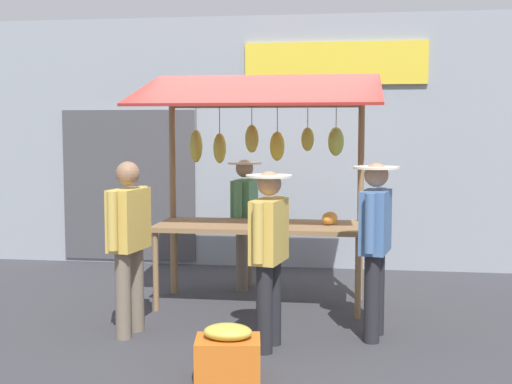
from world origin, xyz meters
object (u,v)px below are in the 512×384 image
object	(u,v)px
shopper_in_striped_shirt	(269,246)
shopper_in_grey_tee	(129,236)
market_stall	(262,161)
vendor_with_sunhat	(245,214)
shopper_with_ponytail	(375,236)
produce_crate_near	(228,354)

from	to	relation	value
shopper_in_striped_shirt	shopper_in_grey_tee	size ratio (longest dim) A/B	0.96
market_stall	vendor_with_sunhat	xyz separation A→B (m)	(0.30, -0.71, -0.66)
market_stall	shopper_in_striped_shirt	xyz separation A→B (m)	(-0.26, 1.50, -0.65)
market_stall	shopper_with_ponytail	distance (m)	1.70
vendor_with_sunhat	shopper_in_grey_tee	xyz separation A→B (m)	(0.75, 1.98, 0.03)
shopper_in_striped_shirt	produce_crate_near	bearing A→B (deg)	175.37
vendor_with_sunhat	shopper_in_striped_shirt	distance (m)	2.28
market_stall	shopper_with_ponytail	size ratio (longest dim) A/B	1.57
market_stall	vendor_with_sunhat	size ratio (longest dim) A/B	1.63
market_stall	shopper_with_ponytail	world-z (taller)	market_stall
vendor_with_sunhat	produce_crate_near	bearing A→B (deg)	12.31
shopper_with_ponytail	shopper_in_grey_tee	distance (m)	2.23
market_stall	produce_crate_near	world-z (taller)	market_stall
shopper_with_ponytail	produce_crate_near	xyz separation A→B (m)	(1.12, 1.21, -0.74)
vendor_with_sunhat	shopper_in_grey_tee	bearing A→B (deg)	-15.15
shopper_with_ponytail	shopper_in_grey_tee	bearing A→B (deg)	106.20
market_stall	shopper_in_striped_shirt	world-z (taller)	market_stall
market_stall	produce_crate_near	xyz separation A→B (m)	(-0.05, 2.28, -1.35)
market_stall	shopper_in_grey_tee	xyz separation A→B (m)	(1.05, 1.27, -0.63)
vendor_with_sunhat	produce_crate_near	xyz separation A→B (m)	(-0.35, 2.99, -0.69)
vendor_with_sunhat	market_stall	bearing A→B (deg)	28.69
produce_crate_near	shopper_in_striped_shirt	bearing A→B (deg)	-105.38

